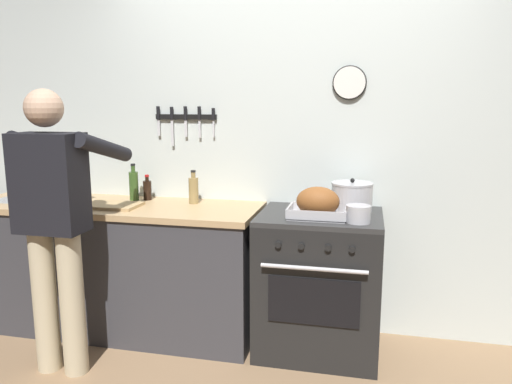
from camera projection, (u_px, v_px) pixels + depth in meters
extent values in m
cube|color=silver|center=(295.00, 144.00, 3.37)|extent=(6.00, 0.10, 2.60)
cube|color=black|center=(186.00, 117.00, 3.45)|extent=(0.45, 0.02, 0.04)
cube|color=silver|center=(159.00, 128.00, 3.50)|extent=(0.02, 0.00, 0.11)
cube|color=black|center=(158.00, 113.00, 3.48)|extent=(0.02, 0.02, 0.09)
cube|color=silver|center=(172.00, 133.00, 3.48)|extent=(0.02, 0.00, 0.19)
cube|color=black|center=(172.00, 113.00, 3.46)|extent=(0.02, 0.02, 0.09)
cube|color=silver|center=(186.00, 128.00, 3.45)|extent=(0.02, 0.00, 0.12)
cube|color=black|center=(185.00, 113.00, 3.43)|extent=(0.02, 0.02, 0.09)
cube|color=silver|center=(200.00, 129.00, 3.43)|extent=(0.02, 0.00, 0.12)
cube|color=black|center=(199.00, 113.00, 3.41)|extent=(0.02, 0.02, 0.09)
cube|color=silver|center=(214.00, 129.00, 3.41)|extent=(0.01, 0.00, 0.12)
cube|color=black|center=(213.00, 114.00, 3.39)|extent=(0.02, 0.02, 0.08)
cylinder|color=white|center=(350.00, 83.00, 3.16)|extent=(0.20, 0.02, 0.20)
torus|color=black|center=(350.00, 83.00, 3.16)|extent=(0.22, 0.02, 0.22)
cube|color=#38383D|center=(117.00, 269.00, 3.45)|extent=(2.00, 0.62, 0.86)
cube|color=tan|center=(113.00, 207.00, 3.37)|extent=(2.03, 0.65, 0.04)
cube|color=#B2B5B7|center=(29.00, 206.00, 3.54)|extent=(0.44, 0.36, 0.11)
cube|color=black|center=(319.00, 285.00, 3.14)|extent=(0.76, 0.62, 0.87)
cube|color=black|center=(313.00, 302.00, 2.83)|extent=(0.53, 0.01, 0.28)
cube|color=#2D2D2D|center=(320.00, 216.00, 3.06)|extent=(0.76, 0.62, 0.03)
cylinder|color=black|center=(278.00, 245.00, 2.81)|extent=(0.04, 0.02, 0.04)
cylinder|color=black|center=(301.00, 246.00, 2.78)|extent=(0.04, 0.02, 0.04)
cylinder|color=black|center=(328.00, 248.00, 2.75)|extent=(0.04, 0.02, 0.04)
cylinder|color=black|center=(352.00, 250.00, 2.72)|extent=(0.04, 0.02, 0.04)
cylinder|color=silver|center=(314.00, 269.00, 2.76)|extent=(0.61, 0.02, 0.02)
cylinder|color=#C6B793|center=(45.00, 301.00, 2.89)|extent=(0.14, 0.14, 0.86)
cylinder|color=#C6B793|center=(72.00, 304.00, 2.85)|extent=(0.14, 0.14, 0.86)
cube|color=black|center=(49.00, 183.00, 2.75)|extent=(0.38, 0.22, 0.56)
sphere|color=tan|center=(44.00, 108.00, 2.67)|extent=(0.21, 0.21, 0.21)
cylinder|color=black|center=(42.00, 146.00, 2.99)|extent=(0.09, 0.55, 0.22)
cylinder|color=black|center=(104.00, 148.00, 2.90)|extent=(0.09, 0.55, 0.22)
cube|color=#B7B7BC|center=(317.00, 217.00, 2.96)|extent=(0.34, 0.25, 0.01)
cube|color=#B7B7BC|center=(315.00, 216.00, 2.83)|extent=(0.34, 0.01, 0.05)
cube|color=#B7B7BC|center=(320.00, 207.00, 3.07)|extent=(0.34, 0.01, 0.05)
cube|color=#B7B7BC|center=(290.00, 210.00, 2.99)|extent=(0.01, 0.25, 0.05)
cube|color=#B7B7BC|center=(346.00, 213.00, 2.91)|extent=(0.01, 0.25, 0.05)
ellipsoid|color=brown|center=(318.00, 201.00, 2.94)|extent=(0.26, 0.19, 0.18)
cylinder|color=#B7B7BC|center=(352.00, 198.00, 3.11)|extent=(0.26, 0.26, 0.17)
cylinder|color=#B2B2B7|center=(352.00, 184.00, 3.09)|extent=(0.26, 0.26, 0.01)
sphere|color=black|center=(352.00, 180.00, 3.09)|extent=(0.03, 0.03, 0.03)
cylinder|color=#B7B7BC|center=(358.00, 214.00, 2.83)|extent=(0.14, 0.14, 0.10)
cube|color=tan|center=(112.00, 205.00, 3.26)|extent=(0.36, 0.24, 0.02)
cylinder|color=black|center=(147.00, 190.00, 3.48)|extent=(0.06, 0.06, 0.14)
cylinder|color=black|center=(147.00, 179.00, 3.47)|extent=(0.03, 0.03, 0.03)
cylinder|color=#B21919|center=(147.00, 176.00, 3.46)|extent=(0.03, 0.03, 0.01)
cylinder|color=#997F4C|center=(194.00, 191.00, 3.36)|extent=(0.07, 0.07, 0.18)
cylinder|color=#997F4C|center=(193.00, 175.00, 3.34)|extent=(0.03, 0.03, 0.04)
cylinder|color=black|center=(193.00, 171.00, 3.34)|extent=(0.03, 0.03, 0.01)
cylinder|color=#385623|center=(134.00, 186.00, 3.47)|extent=(0.06, 0.06, 0.20)
cylinder|color=#385623|center=(133.00, 169.00, 3.45)|extent=(0.03, 0.03, 0.04)
cylinder|color=black|center=(133.00, 165.00, 3.44)|extent=(0.03, 0.03, 0.01)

